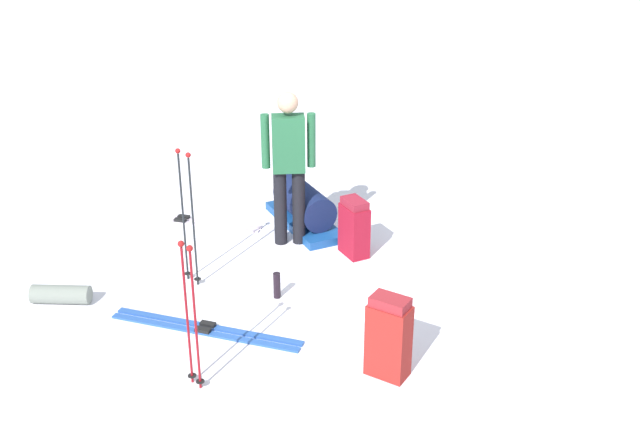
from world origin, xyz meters
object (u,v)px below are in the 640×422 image
object	(u,v)px
ski_poles_planted_near	(190,309)
gear_sled	(304,207)
backpack_large_dark	(354,228)
ski_poles_planted_far	(188,212)
ski_pair_far	(206,329)
thermos_bottle	(277,285)
sleeping_mat_rolled	(61,294)
backpack_bright	(389,337)
skier_standing	(289,161)
ski_pair_near	(182,220)

from	to	relation	value
ski_poles_planted_near	gear_sled	world-z (taller)	ski_poles_planted_near
backpack_large_dark	ski_poles_planted_far	distance (m)	1.79
ski_pair_far	thermos_bottle	size ratio (longest dim) A/B	5.51
ski_pair_far	thermos_bottle	bearing A→B (deg)	-75.37
sleeping_mat_rolled	thermos_bottle	world-z (taller)	thermos_bottle
backpack_bright	sleeping_mat_rolled	world-z (taller)	backpack_bright
gear_sled	sleeping_mat_rolled	distance (m)	2.86
ski_poles_planted_near	thermos_bottle	size ratio (longest dim) A/B	4.84
skier_standing	ski_poles_planted_far	distance (m)	1.30
ski_pair_near	thermos_bottle	size ratio (longest dim) A/B	5.83
skier_standing	ski_pair_far	bearing A→B (deg)	129.80
ski_poles_planted_far	gear_sled	xyz separation A→B (m)	(0.64, -1.59, -0.54)
ski_pair_near	backpack_bright	xyz separation A→B (m)	(-3.64, -0.47, 0.34)
ski_poles_planted_near	thermos_bottle	xyz separation A→B (m)	(0.91, -1.15, -0.57)
backpack_large_dark	ski_poles_planted_near	xyz separation A→B (m)	(-1.33, 2.26, 0.39)
gear_sled	ski_pair_far	bearing A→B (deg)	130.38
backpack_bright	ski_poles_planted_far	world-z (taller)	ski_poles_planted_far
gear_sled	ski_pair_near	bearing A→B (deg)	56.68
ski_poles_planted_far	ski_poles_planted_near	bearing A→B (deg)	160.97
backpack_large_dark	ski_poles_planted_far	size ratio (longest dim) A/B	0.46
ski_poles_planted_near	thermos_bottle	bearing A→B (deg)	-51.60
gear_sled	sleeping_mat_rolled	bearing A→B (deg)	98.59
backpack_bright	skier_standing	bearing A→B (deg)	-8.79
backpack_bright	ski_poles_planted_far	size ratio (longest dim) A/B	0.52
ski_pair_far	backpack_large_dark	xyz separation A→B (m)	(0.63, -1.92, 0.30)
backpack_large_dark	sleeping_mat_rolled	xyz separation A→B (m)	(0.48, 2.94, -0.22)
gear_sled	backpack_large_dark	bearing A→B (deg)	-172.19
sleeping_mat_rolled	backpack_large_dark	bearing A→B (deg)	-99.17
ski_pair_near	backpack_large_dark	world-z (taller)	backpack_large_dark
skier_standing	gear_sled	distance (m)	0.87
thermos_bottle	ski_pair_far	bearing A→B (deg)	104.63
sleeping_mat_rolled	ski_pair_far	bearing A→B (deg)	-137.18
ski_poles_planted_far	thermos_bottle	size ratio (longest dim) A/B	5.33
ski_pair_near	ski_poles_planted_far	size ratio (longest dim) A/B	1.09
ski_pair_near	ski_poles_planted_near	bearing A→B (deg)	162.82
ski_poles_planted_far	thermos_bottle	distance (m)	1.11
skier_standing	backpack_bright	size ratio (longest dim) A/B	2.38
ski_pair_near	backpack_bright	world-z (taller)	backpack_bright
ski_pair_near	thermos_bottle	xyz separation A→B (m)	(-2.11, -0.22, 0.12)
ski_pair_near	ski_poles_planted_near	world-z (taller)	ski_poles_planted_near
skier_standing	ski_poles_planted_near	bearing A→B (deg)	136.81
backpack_bright	ski_poles_planted_far	distance (m)	2.40
thermos_bottle	backpack_large_dark	bearing A→B (deg)	-69.45
skier_standing	ski_poles_planted_far	size ratio (longest dim) A/B	1.23
skier_standing	sleeping_mat_rolled	distance (m)	2.63
ski_poles_planted_near	gear_sled	bearing A→B (deg)	-43.80
sleeping_mat_rolled	thermos_bottle	distance (m)	2.04
ski_pair_far	ski_poles_planted_near	bearing A→B (deg)	154.00
sleeping_mat_rolled	skier_standing	bearing A→B (deg)	-87.48
backpack_bright	thermos_bottle	distance (m)	1.56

